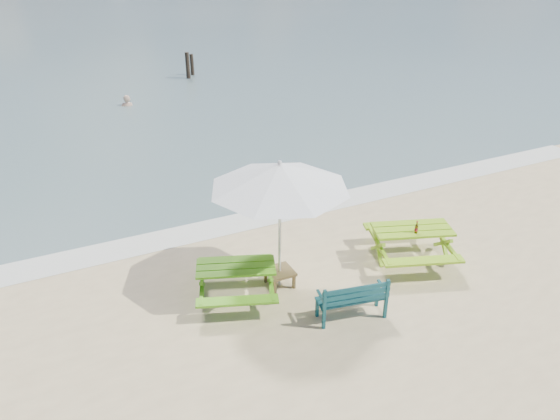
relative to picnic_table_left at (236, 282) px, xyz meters
name	(u,v)px	position (x,y,z in m)	size (l,w,h in m)	color
foam_strip	(250,220)	(1.48, 2.76, -0.33)	(22.00, 0.90, 0.01)	silver
picnic_table_left	(236,282)	(0.00, 0.00, 0.00)	(1.94, 2.04, 0.70)	#4E9716
picnic_table_right	(411,245)	(3.78, -0.38, 0.03)	(2.13, 2.23, 0.77)	#81B21B
park_bench	(351,306)	(1.62, -1.47, -0.10)	(1.31, 0.65, 0.77)	#103F44
side_table	(280,277)	(0.91, -0.01, -0.16)	(0.52, 0.52, 0.34)	brown
patio_umbrella	(280,176)	(0.91, -0.01, 2.00)	(2.60, 2.60, 2.58)	silver
beer_bottle	(416,229)	(3.71, -0.57, 0.52)	(0.07, 0.07, 0.26)	brown
swimmer	(128,114)	(0.94, 14.08, -0.68)	(0.63, 0.48, 1.56)	tan
mooring_pilings	(190,67)	(4.77, 17.73, 0.13)	(0.59, 0.79, 1.43)	black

